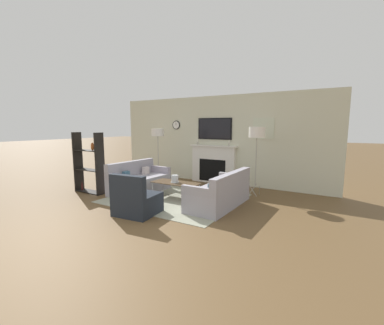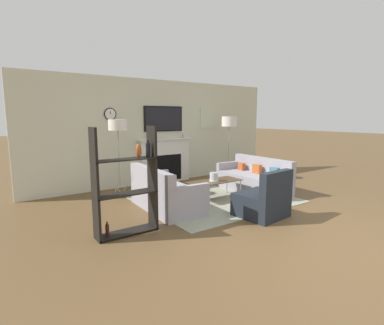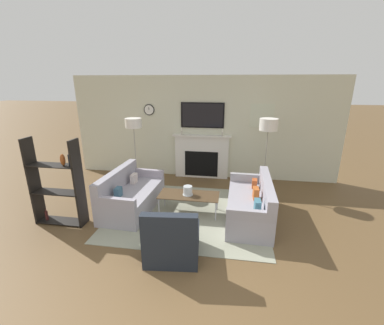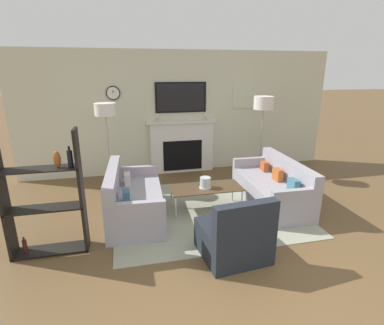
# 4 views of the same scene
# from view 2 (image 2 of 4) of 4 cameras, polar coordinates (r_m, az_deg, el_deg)

# --- Properties ---
(ground_plane) EXTENTS (60.00, 60.00, 0.00)m
(ground_plane) POSITION_cam_2_polar(r_m,az_deg,el_deg) (4.84, 25.52, -13.43)
(ground_plane) COLOR brown
(fireplace_wall) EXTENTS (7.11, 0.28, 2.70)m
(fireplace_wall) POSITION_cam_2_polar(r_m,az_deg,el_deg) (8.08, -5.48, 4.96)
(fireplace_wall) COLOR beige
(fireplace_wall) RESTS_ON ground_plane
(area_rug) EXTENTS (3.04, 2.60, 0.01)m
(area_rug) POSITION_cam_2_polar(r_m,az_deg,el_deg) (6.49, 4.31, -6.94)
(area_rug) COLOR gray
(area_rug) RESTS_ON ground_plane
(couch_left) EXTENTS (0.91, 1.69, 0.82)m
(couch_left) POSITION_cam_2_polar(r_m,az_deg,el_deg) (5.75, -5.15, -6.08)
(couch_left) COLOR #9A96A1
(couch_left) RESTS_ON ground_plane
(couch_right) EXTENTS (0.83, 1.81, 0.79)m
(couch_right) POSITION_cam_2_polar(r_m,az_deg,el_deg) (7.24, 11.81, -3.19)
(couch_right) COLOR #9A96A1
(couch_right) RESTS_ON ground_plane
(armchair) EXTENTS (0.86, 0.82, 0.85)m
(armchair) POSITION_cam_2_polar(r_m,az_deg,el_deg) (5.46, 13.42, -7.22)
(armchair) COLOR #1F242D
(armchair) RESTS_ON ground_plane
(coffee_table) EXTENTS (1.19, 0.52, 0.40)m
(coffee_table) POSITION_cam_2_polar(r_m,az_deg,el_deg) (6.41, 4.27, -3.72)
(coffee_table) COLOR #4C3823
(coffee_table) RESTS_ON ground_plane
(hurricane_candle) EXTENTS (0.20, 0.20, 0.18)m
(hurricane_candle) POSITION_cam_2_polar(r_m,az_deg,el_deg) (6.37, 4.18, -2.82)
(hurricane_candle) COLOR silver
(hurricane_candle) RESTS_ON coffee_table
(floor_lamp_left) EXTENTS (0.40, 0.40, 1.70)m
(floor_lamp_left) POSITION_cam_2_polar(r_m,az_deg,el_deg) (6.61, -13.95, 6.71)
(floor_lamp_left) COLOR #9E998E
(floor_lamp_left) RESTS_ON ground_plane
(floor_lamp_right) EXTENTS (0.41, 0.41, 1.77)m
(floor_lamp_right) POSITION_cam_2_polar(r_m,az_deg,el_deg) (8.30, 7.10, 7.60)
(floor_lamp_right) COLOR #9E998E
(floor_lamp_right) RESTS_ON ground_plane
(shelf_unit) EXTENTS (0.93, 0.28, 1.62)m
(shelf_unit) POSITION_cam_2_polar(r_m,az_deg,el_deg) (4.54, -12.42, -4.02)
(shelf_unit) COLOR black
(shelf_unit) RESTS_ON ground_plane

